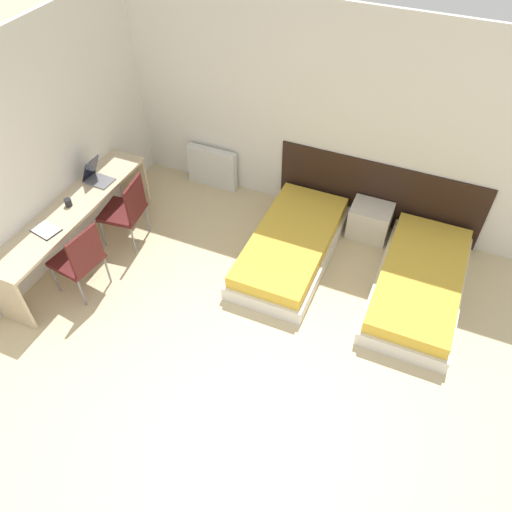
{
  "coord_description": "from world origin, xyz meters",
  "views": [
    {
      "loc": [
        1.53,
        -1.45,
        4.44
      ],
      "look_at": [
        0.0,
        2.09,
        0.55
      ],
      "focal_mm": 35.0,
      "sensor_mm": 36.0,
      "label": 1
    }
  ],
  "objects": [
    {
      "name": "wall_back",
      "position": [
        0.0,
        3.83,
        1.35
      ],
      "size": [
        5.91,
        0.05,
        2.7
      ],
      "color": "silver",
      "rests_on": "ground_plane"
    },
    {
      "name": "chair_near_laptop",
      "position": [
        -1.79,
        2.24,
        0.52
      ],
      "size": [
        0.53,
        0.53,
        0.94
      ],
      "rotation": [
        0.0,
        0.0,
        0.13
      ],
      "color": "#511919",
      "rests_on": "ground_plane"
    },
    {
      "name": "radiator",
      "position": [
        -1.38,
        3.71,
        0.29
      ],
      "size": [
        0.73,
        0.12,
        0.59
      ],
      "color": "silver",
      "rests_on": "ground_plane"
    },
    {
      "name": "chair_near_notebook",
      "position": [
        -1.79,
        1.32,
        0.52
      ],
      "size": [
        0.53,
        0.53,
        0.94
      ],
      "rotation": [
        0.0,
        0.0,
        -0.13
      ],
      "color": "#511919",
      "rests_on": "ground_plane"
    },
    {
      "name": "bed_near_door",
      "position": [
        1.74,
        2.77,
        0.17
      ],
      "size": [
        0.96,
        1.98,
        0.35
      ],
      "color": "silver",
      "rests_on": "ground_plane"
    },
    {
      "name": "nightstand",
      "position": [
        0.96,
        3.56,
        0.22
      ],
      "size": [
        0.51,
        0.41,
        0.44
      ],
      "color": "beige",
      "rests_on": "ground_plane"
    },
    {
      "name": "desk",
      "position": [
        -2.2,
        1.78,
        0.61
      ],
      "size": [
        0.51,
        2.38,
        0.76
      ],
      "color": "#C6B28E",
      "rests_on": "ground_plane"
    },
    {
      "name": "laptop",
      "position": [
        -2.21,
        2.32,
        0.83
      ],
      "size": [
        0.34,
        0.25,
        0.31
      ],
      "rotation": [
        0.0,
        0.0,
        -0.05
      ],
      "color": "slate",
      "rests_on": "desk"
    },
    {
      "name": "headboard_panel",
      "position": [
        0.96,
        3.79,
        0.47
      ],
      "size": [
        2.62,
        0.03,
        0.94
      ],
      "color": "black",
      "rests_on": "ground_plane"
    },
    {
      "name": "bed_near_window",
      "position": [
        0.18,
        2.77,
        0.17
      ],
      "size": [
        0.96,
        1.98,
        0.35
      ],
      "color": "silver",
      "rests_on": "ground_plane"
    },
    {
      "name": "wall_left",
      "position": [
        -2.48,
        1.9,
        1.35
      ],
      "size": [
        0.05,
        4.81,
        2.7
      ],
      "color": "silver",
      "rests_on": "ground_plane"
    },
    {
      "name": "mug",
      "position": [
        -2.23,
        1.8,
        0.81
      ],
      "size": [
        0.08,
        0.08,
        0.09
      ],
      "color": "black",
      "rests_on": "desk"
    },
    {
      "name": "ground_plane",
      "position": [
        0.0,
        0.0,
        0.0
      ],
      "size": [
        20.0,
        20.0,
        0.0
      ],
      "primitive_type": "plane",
      "color": "beige"
    },
    {
      "name": "open_notebook",
      "position": [
        -2.18,
        1.35,
        0.77
      ],
      "size": [
        0.33,
        0.27,
        0.02
      ],
      "rotation": [
        0.0,
        0.0,
        -0.19
      ],
      "color": "black",
      "rests_on": "desk"
    }
  ]
}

